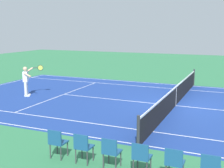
% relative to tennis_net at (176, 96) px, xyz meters
% --- Properties ---
extents(ground_plane, '(60.00, 60.00, 0.00)m').
position_rel_tennis_net_xyz_m(ground_plane, '(0.00, 0.00, -0.49)').
color(ground_plane, '#2D7247').
extents(court_slab, '(24.20, 11.40, 0.00)m').
position_rel_tennis_net_xyz_m(court_slab, '(0.00, 0.00, -0.49)').
color(court_slab, navy).
rests_on(court_slab, ground_plane).
extents(court_line_markings, '(23.85, 11.05, 0.01)m').
position_rel_tennis_net_xyz_m(court_line_markings, '(0.00, 0.00, -0.49)').
color(court_line_markings, white).
rests_on(court_line_markings, ground_plane).
extents(tennis_net, '(0.10, 11.70, 1.08)m').
position_rel_tennis_net_xyz_m(tennis_net, '(0.00, 0.00, 0.00)').
color(tennis_net, '#2D2D33').
rests_on(tennis_net, ground_plane).
extents(tennis_player_near, '(0.88, 0.99, 1.70)m').
position_rel_tennis_net_xyz_m(tennis_player_near, '(8.07, 1.15, 0.44)').
color(tennis_player_near, white).
rests_on(tennis_player_near, ground_plane).
extents(spectator_chair_2, '(0.44, 0.44, 0.88)m').
position_rel_tennis_net_xyz_m(spectator_chair_2, '(-2.32, 7.42, 0.03)').
color(spectator_chair_2, '#38383D').
rests_on(spectator_chair_2, ground_plane).
extents(spectator_chair_3, '(0.44, 0.44, 0.88)m').
position_rel_tennis_net_xyz_m(spectator_chair_3, '(-1.47, 7.42, 0.03)').
color(spectator_chair_3, '#38383D').
rests_on(spectator_chair_3, ground_plane).
extents(spectator_chair_4, '(0.44, 0.44, 0.88)m').
position_rel_tennis_net_xyz_m(spectator_chair_4, '(-0.62, 7.42, 0.03)').
color(spectator_chair_4, '#38383D').
rests_on(spectator_chair_4, ground_plane).
extents(spectator_chair_5, '(0.44, 0.44, 0.88)m').
position_rel_tennis_net_xyz_m(spectator_chair_5, '(0.22, 7.42, 0.03)').
color(spectator_chair_5, '#38383D').
rests_on(spectator_chair_5, ground_plane).
extents(spectator_chair_6, '(0.44, 0.44, 0.88)m').
position_rel_tennis_net_xyz_m(spectator_chair_6, '(1.07, 7.42, 0.03)').
color(spectator_chair_6, '#38383D').
rests_on(spectator_chair_6, ground_plane).
extents(spectator_chair_7, '(0.44, 0.44, 0.88)m').
position_rel_tennis_net_xyz_m(spectator_chair_7, '(1.92, 7.42, 0.03)').
color(spectator_chair_7, '#38383D').
rests_on(spectator_chair_7, ground_plane).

